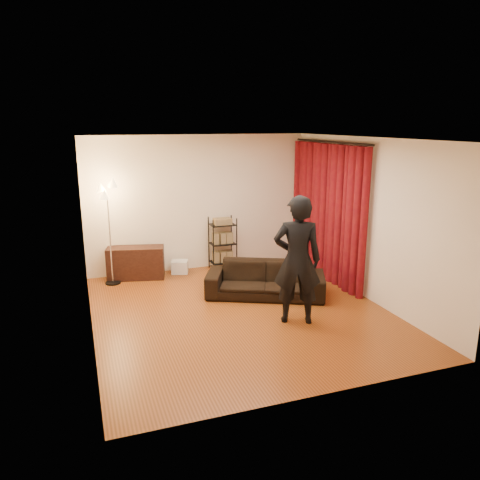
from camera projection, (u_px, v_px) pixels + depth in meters
name	position (u px, v px, depth m)	size (l,w,h in m)	color
floor	(240.00, 312.00, 7.44)	(5.00, 5.00, 0.00)	brown
ceiling	(240.00, 139.00, 6.78)	(5.00, 5.00, 0.00)	white
wall_back	(199.00, 203.00, 9.40)	(5.00, 5.00, 0.00)	#F4E4CC
wall_front	(321.00, 280.00, 4.83)	(5.00, 5.00, 0.00)	#F4E4CC
wall_left	(85.00, 241.00, 6.38)	(5.00, 5.00, 0.00)	#F4E4CC
wall_right	(367.00, 219.00, 7.84)	(5.00, 5.00, 0.00)	#F4E4CC
curtain_rod	(331.00, 142.00, 8.53)	(0.04, 0.04, 2.65)	black
curtain	(326.00, 212.00, 8.85)	(0.22, 2.65, 2.55)	maroon
sofa	(265.00, 280.00, 8.06)	(2.01, 0.79, 0.59)	black
person	(297.00, 260.00, 6.86)	(0.71, 0.46, 1.93)	black
media_cabinet	(136.00, 263.00, 8.97)	(1.06, 0.40, 0.62)	#331911
storage_boxes	(180.00, 267.00, 9.30)	(0.32, 0.25, 0.26)	silver
wire_shelf	(223.00, 243.00, 9.49)	(0.49, 0.34, 1.07)	black
floor_lamp	(110.00, 234.00, 8.51)	(0.34, 0.34, 1.90)	silver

